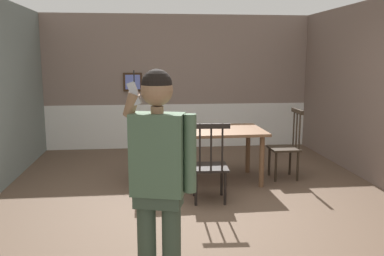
# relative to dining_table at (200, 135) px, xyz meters

# --- Properties ---
(ground_plane) EXTENTS (7.74, 7.74, 0.00)m
(ground_plane) POSITION_rel_dining_table_xyz_m (-0.14, -1.12, -0.69)
(ground_plane) COLOR brown
(room_back_partition) EXTENTS (5.33, 0.17, 2.63)m
(room_back_partition) POSITION_rel_dining_table_xyz_m (-0.14, 2.40, 0.58)
(room_back_partition) COLOR gray
(room_back_partition) RESTS_ON ground_plane
(dining_table) EXTENTS (1.86, 0.98, 0.77)m
(dining_table) POSITION_rel_dining_table_xyz_m (0.00, 0.00, 0.00)
(dining_table) COLOR brown
(dining_table) RESTS_ON ground_plane
(chair_near_window) EXTENTS (0.41, 0.41, 1.05)m
(chair_near_window) POSITION_rel_dining_table_xyz_m (1.31, 0.02, -0.20)
(chair_near_window) COLOR #2D2319
(chair_near_window) RESTS_ON ground_plane
(chair_by_doorway) EXTENTS (0.48, 0.48, 1.03)m
(chair_by_doorway) POSITION_rel_dining_table_xyz_m (0.01, -0.86, -0.21)
(chair_by_doorway) COLOR black
(chair_by_doorway) RESTS_ON ground_plane
(person_figure) EXTENTS (0.53, 0.30, 1.73)m
(person_figure) POSITION_rel_dining_table_xyz_m (-0.67, -2.94, 0.31)
(person_figure) COLOR #3A493A
(person_figure) RESTS_ON ground_plane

